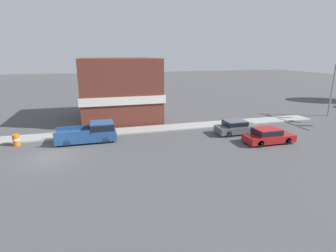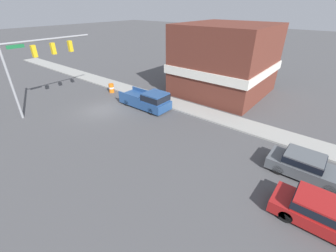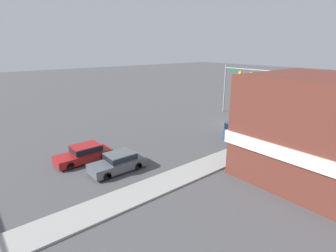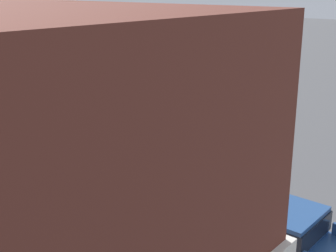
% 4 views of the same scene
% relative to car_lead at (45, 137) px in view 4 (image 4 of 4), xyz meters
% --- Properties ---
extents(car_lead, '(1.87, 4.40, 1.46)m').
position_rel_car_lead_xyz_m(car_lead, '(0.00, 0.00, 0.00)').
color(car_lead, black).
rests_on(car_lead, ground).
extents(car_oncoming, '(1.90, 4.67, 1.44)m').
position_rel_car_lead_xyz_m(car_oncoming, '(3.43, 1.37, -0.01)').
color(car_oncoming, black).
rests_on(car_oncoming, ground).
extents(pickup_truck_parked, '(2.10, 5.50, 1.85)m').
position_rel_car_lead_xyz_m(pickup_truck_parked, '(-1.48, -14.48, 0.15)').
color(pickup_truck_parked, black).
rests_on(pickup_truck_parked, ground).
extents(church_steeple, '(2.86, 2.86, 10.23)m').
position_rel_car_lead_xyz_m(church_steeple, '(17.34, 20.05, 4.59)').
color(church_steeple, white).
rests_on(church_steeple, ground).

